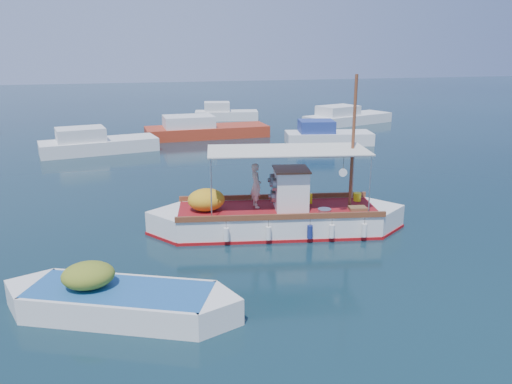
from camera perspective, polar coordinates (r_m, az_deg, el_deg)
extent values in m
plane|color=black|center=(17.53, 3.13, -4.95)|extent=(160.00, 160.00, 0.00)
cube|color=white|center=(17.83, 2.46, -3.46)|extent=(7.25, 3.53, 1.02)
cube|color=white|center=(17.74, -8.77, -3.74)|extent=(2.28, 2.28, 1.02)
cube|color=white|center=(18.57, 13.17, -3.07)|extent=(2.28, 2.28, 1.02)
cube|color=maroon|center=(17.93, 2.45, -4.38)|extent=(7.36, 3.62, 0.17)
cube|color=maroon|center=(17.67, 2.48, -1.96)|extent=(7.22, 3.35, 0.06)
cube|color=brown|center=(18.74, 2.04, -0.52)|extent=(6.95, 1.36, 0.19)
cube|color=brown|center=(16.54, 2.99, -2.85)|extent=(6.95, 1.36, 0.19)
cube|color=white|center=(17.52, 4.01, 0.30)|extent=(1.31, 1.39, 1.39)
cube|color=brown|center=(17.34, 4.06, 2.60)|extent=(1.42, 1.49, 0.06)
cylinder|color=slate|center=(17.08, 2.18, 0.88)|extent=(0.28, 0.49, 0.46)
cylinder|color=slate|center=(17.65, 1.95, 1.39)|extent=(0.28, 0.49, 0.46)
cylinder|color=slate|center=(17.51, 2.04, -0.47)|extent=(0.28, 0.49, 0.46)
cylinder|color=brown|center=(17.60, 11.02, 5.54)|extent=(0.13, 0.13, 4.63)
cylinder|color=brown|center=(17.49, 8.61, 4.35)|extent=(1.65, 0.37, 0.07)
cylinder|color=silver|center=(18.22, -5.14, 2.03)|extent=(0.05, 0.05, 2.09)
cylinder|color=silver|center=(16.25, -5.16, 0.27)|extent=(0.05, 0.05, 2.09)
cylinder|color=silver|center=(18.92, 11.08, 2.33)|extent=(0.05, 0.05, 2.09)
cylinder|color=silver|center=(17.04, 12.90, 0.67)|extent=(0.05, 0.05, 2.09)
cube|color=beige|center=(17.17, 3.64, 4.81)|extent=(5.78, 3.17, 0.04)
ellipsoid|color=gold|center=(17.41, -5.70, -0.89)|extent=(1.47, 1.32, 0.78)
cube|color=yellow|center=(18.27, 6.04, -0.75)|extent=(0.26, 0.21, 0.37)
cylinder|color=yellow|center=(18.84, 11.50, -0.55)|extent=(0.32, 0.32, 0.32)
cube|color=brown|center=(17.86, 11.52, -1.83)|extent=(0.67, 0.52, 0.11)
cylinder|color=#B2B2B2|center=(17.43, 7.84, -2.10)|extent=(0.54, 0.54, 0.11)
cylinder|color=white|center=(16.71, 9.92, 2.19)|extent=(0.28, 0.08, 0.28)
cylinder|color=white|center=(16.45, -3.41, -4.86)|extent=(0.22, 0.22, 0.44)
cylinder|color=navy|center=(16.74, 6.18, -4.55)|extent=(0.22, 0.22, 0.44)
cylinder|color=white|center=(17.17, 12.28, -4.29)|extent=(0.22, 0.22, 0.44)
imported|color=beige|center=(17.57, 0.00, 0.76)|extent=(0.41, 0.60, 1.59)
cube|color=white|center=(12.96, -15.22, -12.41)|extent=(4.77, 3.42, 0.87)
cube|color=white|center=(13.98, -23.72, -11.08)|extent=(1.58, 1.58, 0.87)
cube|color=white|center=(12.27, -5.44, -13.60)|extent=(1.58, 1.58, 0.87)
cube|color=#205594|center=(12.77, -15.36, -10.77)|extent=(4.69, 3.24, 0.05)
ellipsoid|color=olive|center=(12.95, -18.63, -9.01)|extent=(1.59, 1.48, 0.64)
cube|color=silver|center=(32.70, -17.44, 4.89)|extent=(7.30, 3.62, 1.00)
cube|color=silver|center=(32.42, -19.41, 6.24)|extent=(3.11, 2.51, 0.80)
cube|color=#A9321C|center=(36.70, -5.62, 6.73)|extent=(8.83, 3.05, 1.00)
cube|color=silver|center=(36.33, -7.71, 8.00)|extent=(3.57, 2.48, 0.80)
cube|color=silver|center=(34.31, 8.29, 5.97)|extent=(6.07, 3.29, 1.00)
cube|color=navy|center=(33.99, 6.92, 7.47)|extent=(2.62, 2.29, 0.80)
cube|color=silver|center=(43.70, 10.46, 8.07)|extent=(8.40, 5.05, 1.00)
cube|color=silver|center=(42.76, 9.36, 9.17)|extent=(3.74, 3.13, 0.80)
cube|color=silver|center=(45.39, -3.39, 8.61)|extent=(5.83, 2.97, 1.00)
cube|color=silver|center=(45.27, -4.48, 9.71)|extent=(2.49, 2.07, 0.80)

